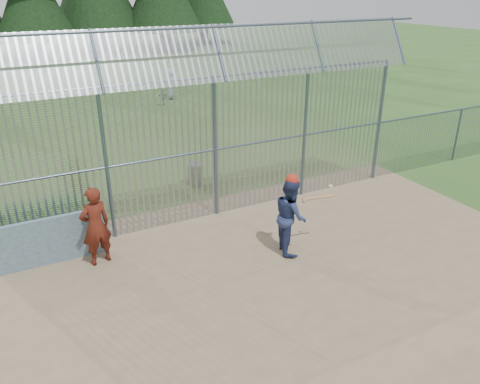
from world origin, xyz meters
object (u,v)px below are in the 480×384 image
dugout_wall (52,240)px  batter (290,216)px  onlooker (96,226)px  trash_can (195,174)px

dugout_wall → batter: size_ratio=1.29×
onlooker → trash_can: bearing=-151.6°
batter → trash_can: 5.14m
onlooker → trash_can: onlooker is taller
dugout_wall → trash_can: dugout_wall is taller
dugout_wall → onlooker: (0.98, -0.50, 0.39)m
trash_can → onlooker: bearing=-138.7°
onlooker → batter: bearing=146.6°
batter → onlooker: (-4.39, 1.63, 0.02)m
batter → dugout_wall: bearing=86.0°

